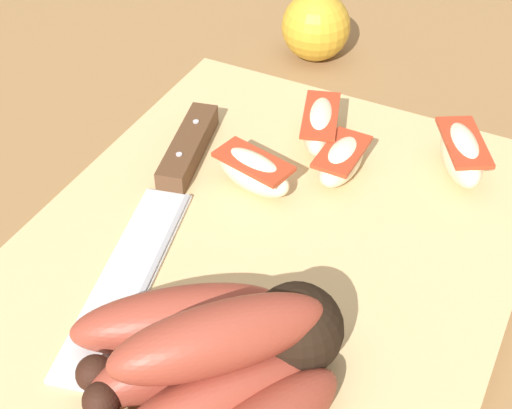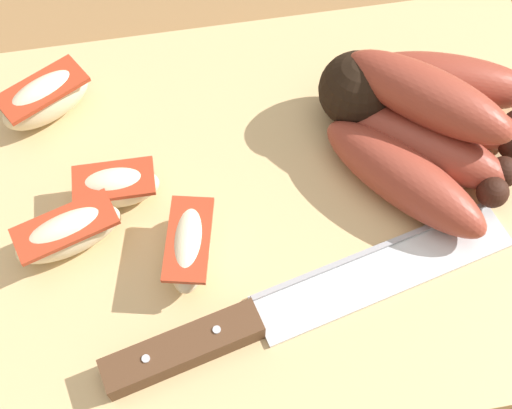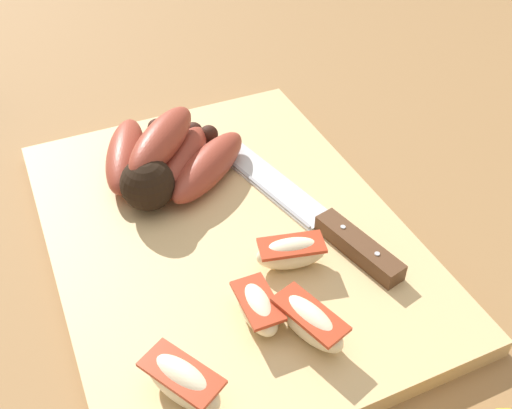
{
  "view_description": "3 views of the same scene",
  "coord_description": "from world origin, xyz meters",
  "px_view_note": "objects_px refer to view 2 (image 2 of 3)",
  "views": [
    {
      "loc": [
        0.31,
        0.16,
        0.39
      ],
      "look_at": [
        -0.03,
        -0.01,
        0.05
      ],
      "focal_mm": 52.34,
      "sensor_mm": 36.0,
      "label": 1
    },
    {
      "loc": [
        -0.07,
        -0.23,
        0.43
      ],
      "look_at": [
        -0.03,
        -0.01,
        0.03
      ],
      "focal_mm": 47.09,
      "sensor_mm": 36.0,
      "label": 2
    },
    {
      "loc": [
        -0.42,
        0.15,
        0.43
      ],
      "look_at": [
        -0.03,
        -0.02,
        0.06
      ],
      "focal_mm": 42.13,
      "sensor_mm": 36.0,
      "label": 3
    }
  ],
  "objects_px": {
    "chefs_knife": "(256,320)",
    "apple_wedge_far": "(46,99)",
    "banana_bunch": "(419,118)",
    "apple_wedge_extra": "(68,233)",
    "apple_wedge_middle": "(116,187)",
    "apple_wedge_near": "(190,245)"
  },
  "relations": [
    {
      "from": "chefs_knife",
      "to": "apple_wedge_far",
      "type": "xyz_separation_m",
      "value": [
        -0.12,
        0.19,
        0.01
      ]
    },
    {
      "from": "banana_bunch",
      "to": "apple_wedge_extra",
      "type": "height_order",
      "value": "banana_bunch"
    },
    {
      "from": "banana_bunch",
      "to": "apple_wedge_middle",
      "type": "bearing_deg",
      "value": -176.55
    },
    {
      "from": "apple_wedge_middle",
      "to": "apple_wedge_extra",
      "type": "relative_size",
      "value": 0.79
    },
    {
      "from": "chefs_knife",
      "to": "apple_wedge_middle",
      "type": "distance_m",
      "value": 0.13
    },
    {
      "from": "banana_bunch",
      "to": "apple_wedge_extra",
      "type": "bearing_deg",
      "value": -169.79
    },
    {
      "from": "chefs_knife",
      "to": "apple_wedge_near",
      "type": "distance_m",
      "value": 0.06
    },
    {
      "from": "chefs_knife",
      "to": "apple_wedge_near",
      "type": "height_order",
      "value": "apple_wedge_near"
    },
    {
      "from": "banana_bunch",
      "to": "chefs_knife",
      "type": "xyz_separation_m",
      "value": [
        -0.14,
        -0.12,
        -0.02
      ]
    },
    {
      "from": "banana_bunch",
      "to": "apple_wedge_near",
      "type": "distance_m",
      "value": 0.19
    },
    {
      "from": "apple_wedge_middle",
      "to": "apple_wedge_far",
      "type": "bearing_deg",
      "value": 118.58
    },
    {
      "from": "banana_bunch",
      "to": "apple_wedge_near",
      "type": "xyz_separation_m",
      "value": [
        -0.17,
        -0.07,
        -0.01
      ]
    },
    {
      "from": "apple_wedge_far",
      "to": "apple_wedge_extra",
      "type": "relative_size",
      "value": 0.98
    },
    {
      "from": "chefs_knife",
      "to": "apple_wedge_extra",
      "type": "bearing_deg",
      "value": 145.82
    },
    {
      "from": "banana_bunch",
      "to": "apple_wedge_far",
      "type": "xyz_separation_m",
      "value": [
        -0.26,
        0.07,
        -0.01
      ]
    },
    {
      "from": "chefs_knife",
      "to": "apple_wedge_extra",
      "type": "height_order",
      "value": "apple_wedge_extra"
    },
    {
      "from": "chefs_knife",
      "to": "apple_wedge_middle",
      "type": "relative_size",
      "value": 4.64
    },
    {
      "from": "apple_wedge_extra",
      "to": "apple_wedge_far",
      "type": "bearing_deg",
      "value": 95.96
    },
    {
      "from": "apple_wedge_near",
      "to": "banana_bunch",
      "type": "bearing_deg",
      "value": 21.16
    },
    {
      "from": "apple_wedge_far",
      "to": "apple_wedge_middle",
      "type": "bearing_deg",
      "value": -61.42
    },
    {
      "from": "apple_wedge_near",
      "to": "apple_wedge_middle",
      "type": "height_order",
      "value": "apple_wedge_near"
    },
    {
      "from": "apple_wedge_near",
      "to": "apple_wedge_extra",
      "type": "height_order",
      "value": "apple_wedge_extra"
    }
  ]
}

